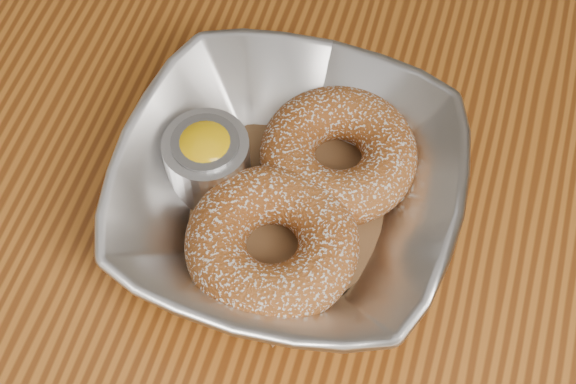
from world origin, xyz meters
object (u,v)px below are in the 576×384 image
(donut_back, at_px, (338,154))
(ramekin, at_px, (207,158))
(table, at_px, (261,358))
(donut_front, at_px, (272,244))
(serving_bowl, at_px, (288,193))

(donut_back, height_order, ramekin, ramekin)
(table, xyz_separation_m, ramekin, (-0.06, 0.08, 0.13))
(donut_back, xyz_separation_m, donut_front, (-0.02, -0.08, 0.00))
(ramekin, bearing_deg, donut_front, -38.35)
(donut_front, bearing_deg, serving_bowl, 91.66)
(donut_front, distance_m, ramekin, 0.08)
(serving_bowl, bearing_deg, donut_back, 57.80)
(table, bearing_deg, donut_front, 88.90)
(table, distance_m, serving_bowl, 0.15)
(serving_bowl, height_order, donut_back, serving_bowl)
(serving_bowl, distance_m, donut_back, 0.05)
(serving_bowl, bearing_deg, ramekin, 172.35)
(donut_back, bearing_deg, donut_front, -106.48)
(serving_bowl, relative_size, donut_back, 2.13)
(table, distance_m, donut_back, 0.17)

